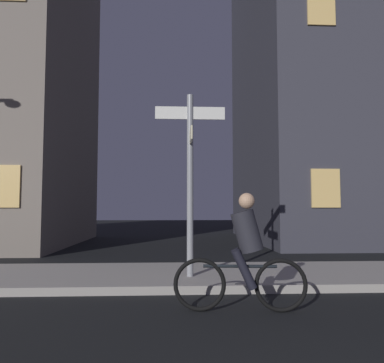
# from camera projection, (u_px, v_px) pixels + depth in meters

# --- Properties ---
(sidewalk_kerb) EXTENTS (40.00, 2.60, 0.14)m
(sidewalk_kerb) POSITION_uv_depth(u_px,v_px,m) (237.00, 275.00, 7.39)
(sidewalk_kerb) COLOR #9E9991
(sidewalk_kerb) RESTS_ON ground_plane
(signpost) EXTENTS (1.33, 1.20, 3.41)m
(signpost) POSITION_uv_depth(u_px,v_px,m) (190.00, 168.00, 7.04)
(signpost) COLOR gray
(signpost) RESTS_ON sidewalk_kerb
(cyclist) EXTENTS (1.82, 0.36, 1.61)m
(cyclist) POSITION_uv_depth(u_px,v_px,m) (244.00, 256.00, 5.11)
(cyclist) COLOR black
(cyclist) RESTS_ON ground_plane
(building_right_block) EXTENTS (11.49, 9.03, 20.40)m
(building_right_block) POSITION_uv_depth(u_px,v_px,m) (374.00, 12.00, 16.84)
(building_right_block) COLOR #383842
(building_right_block) RESTS_ON ground_plane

